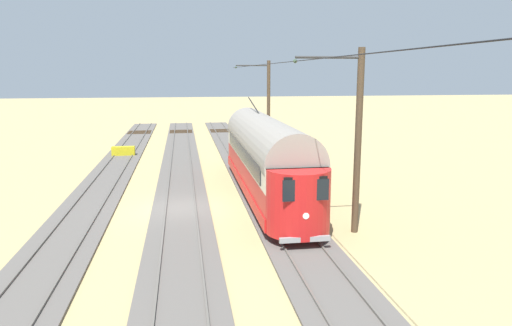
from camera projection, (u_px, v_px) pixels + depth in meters
The scene contains 9 objects.
ground_plane at pixel (181, 209), 23.06m from camera, with size 220.00×220.00×0.00m, color tan.
track_streetcar_siding at pixel (271, 203), 24.05m from camera, with size 2.80×80.00×0.18m.
track_adjacent_siding at pixel (181, 206), 23.35m from camera, with size 2.80×80.00×0.18m.
track_third_siding at pixel (85, 211), 22.65m from camera, with size 2.80×80.00×0.18m.
vintage_streetcar at pixel (265, 155), 25.23m from camera, with size 2.65×17.04×4.87m.
catenary_pole_foreground at pixel (268, 106), 38.55m from camera, with size 2.90×0.28×7.60m.
catenary_pole_mid_near at pixel (356, 139), 19.03m from camera, with size 2.90×0.28×7.60m.
overhead_wire_run at pixel (292, 62), 18.78m from camera, with size 2.69×44.25×0.18m.
track_end_bumper at pixel (123, 151), 37.63m from camera, with size 1.80×0.60×0.80m, color #B2A519.
Camera 1 is at (-0.21, 22.52, 6.60)m, focal length 32.88 mm.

